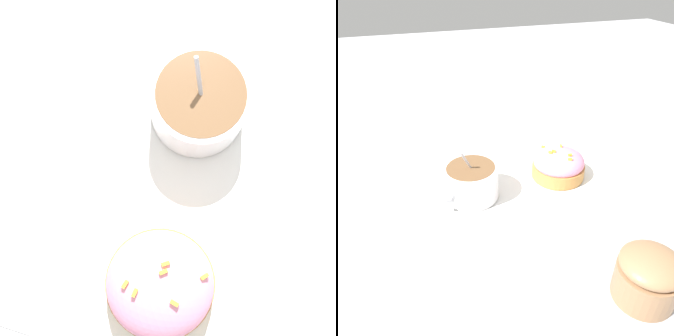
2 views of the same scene
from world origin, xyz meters
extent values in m
plane|color=#B2B2B7|center=(0.00, 0.00, 0.00)|extent=(3.00, 3.00, 0.00)
cube|color=white|center=(0.00, 0.00, 0.00)|extent=(0.34, 0.32, 0.00)
cylinder|color=white|center=(0.08, 0.01, 0.03)|extent=(0.09, 0.09, 0.06)
cylinder|color=brown|center=(0.08, 0.01, 0.06)|extent=(0.08, 0.08, 0.01)
torus|color=white|center=(0.13, 0.03, 0.03)|extent=(0.04, 0.03, 0.04)
ellipsoid|color=silver|center=(0.11, 0.02, 0.01)|extent=(0.03, 0.03, 0.01)
cylinder|color=silver|center=(0.08, 0.01, 0.06)|extent=(0.04, 0.03, 0.09)
cylinder|color=#C18442|center=(-0.08, 0.00, 0.02)|extent=(0.10, 0.10, 0.02)
ellipsoid|color=pink|center=(-0.08, 0.00, 0.03)|extent=(0.09, 0.09, 0.04)
cube|color=yellow|center=(-0.07, 0.00, 0.06)|extent=(0.01, 0.01, 0.00)
cube|color=yellow|center=(-0.09, 0.03, 0.05)|extent=(0.01, 0.01, 0.00)
cube|color=yellow|center=(-0.10, 0.02, 0.06)|extent=(0.01, 0.00, 0.00)
cube|color=yellow|center=(-0.09, -0.02, 0.06)|extent=(0.00, 0.01, 0.00)
cube|color=yellow|center=(-0.07, 0.00, 0.06)|extent=(0.01, 0.01, 0.00)
cube|color=yellow|center=(-0.07, -0.03, 0.05)|extent=(0.01, 0.01, 0.00)
cylinder|color=#99704C|center=(-0.07, 0.27, 0.02)|extent=(0.08, 0.08, 0.05)
ellipsoid|color=#99704C|center=(-0.07, 0.27, 0.06)|extent=(0.07, 0.07, 0.03)
camera|label=1|loc=(-0.06, 0.00, 0.45)|focal=50.00mm
camera|label=2|loc=(0.17, 0.46, 0.36)|focal=35.00mm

